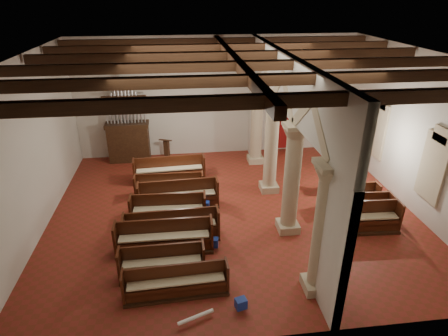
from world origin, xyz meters
TOP-DOWN VIEW (x-y plane):
  - floor at (0.00, 0.00)m, footprint 14.00×14.00m
  - ceiling at (0.00, 0.00)m, footprint 14.00×14.00m
  - wall_back at (0.00, 6.00)m, footprint 14.00×0.02m
  - wall_front at (0.00, -6.00)m, footprint 14.00×0.02m
  - wall_left at (-7.00, 0.00)m, footprint 0.02×12.00m
  - wall_right at (7.00, 0.00)m, footprint 0.02×12.00m
  - ceiling_beams at (0.00, 0.00)m, footprint 13.80×11.80m
  - arcade at (1.80, 0.00)m, footprint 0.90×11.90m
  - window_right_a at (6.98, -1.50)m, footprint 0.03×1.00m
  - window_right_b at (6.98, 2.50)m, footprint 0.03×1.00m
  - window_back at (5.00, 5.98)m, footprint 1.00×0.03m
  - pipe_organ at (-4.50, 5.50)m, footprint 2.10×0.85m
  - lectern at (-2.63, 5.06)m, footprint 0.64×0.68m
  - dossal_curtain at (3.50, 5.92)m, footprint 1.80×0.07m
  - processional_banner at (5.34, 4.15)m, footprint 0.59×0.75m
  - hymnal_box_a at (-0.51, -5.05)m, footprint 0.35×0.31m
  - hymnal_box_b at (-0.98, -2.27)m, footprint 0.34×0.30m
  - hymnal_box_c at (-1.08, 0.14)m, footprint 0.37×0.33m
  - tube_heater_a at (-1.74, -5.28)m, footprint 0.98×0.45m
  - tube_heater_b at (-2.38, -3.65)m, footprint 1.09×0.49m
  - nave_pew_0 at (-2.23, -4.23)m, footprint 3.00×0.76m
  - nave_pew_1 at (-2.64, -3.37)m, footprint 2.58×0.71m
  - nave_pew_2 at (-2.60, -2.18)m, footprint 3.21×0.79m
  - nave_pew_3 at (-2.36, -1.56)m, footprint 3.31×0.84m
  - nave_pew_4 at (-2.49, -0.43)m, footprint 2.83×0.85m
  - nave_pew_5 at (-2.10, 0.53)m, footprint 3.19×0.91m
  - nave_pew_6 at (-2.48, 1.59)m, footprint 2.90×0.71m
  - nave_pew_7 at (-2.48, 2.95)m, footprint 3.24×0.94m
  - aisle_pew_0 at (4.69, -1.86)m, footprint 2.16×0.85m
  - aisle_pew_1 at (4.86, -1.09)m, footprint 2.09×0.80m
  - aisle_pew_2 at (4.78, -0.27)m, footprint 2.05×0.69m
  - aisle_pew_3 at (4.86, 0.92)m, footprint 1.60×0.65m

SIDE VIEW (x-z plane):
  - floor at x=0.00m, z-range 0.00..0.00m
  - tube_heater_a at x=-1.74m, z-range 0.11..0.21m
  - tube_heater_b at x=-2.38m, z-range 0.10..0.22m
  - hymnal_box_a at x=-0.51m, z-range 0.10..0.40m
  - hymnal_box_b at x=-0.98m, z-range 0.10..0.40m
  - hymnal_box_c at x=-1.08m, z-range 0.10..0.42m
  - nave_pew_0 at x=-2.23m, z-range -0.16..0.78m
  - nave_pew_6 at x=-2.48m, z-range -0.16..0.80m
  - aisle_pew_3 at x=4.86m, z-range -0.15..0.80m
  - aisle_pew_2 at x=4.78m, z-range -0.17..0.84m
  - nave_pew_1 at x=-2.64m, z-range -0.17..0.85m
  - aisle_pew_1 at x=4.86m, z-range -0.17..0.86m
  - nave_pew_3 at x=-2.36m, z-range -0.19..0.90m
  - nave_pew_4 at x=-2.49m, z-range -0.19..0.92m
  - nave_pew_2 at x=-2.60m, z-range -0.19..0.94m
  - nave_pew_7 at x=-2.48m, z-range -0.19..0.94m
  - aisle_pew_0 at x=4.69m, z-range -0.18..0.94m
  - nave_pew_5 at x=-2.10m, z-range -0.20..0.96m
  - lectern at x=-2.63m, z-range -0.11..1.19m
  - processional_banner at x=5.34m, z-range -0.48..2.14m
  - dossal_curtain at x=3.50m, z-range 0.08..2.25m
  - pipe_organ at x=-4.50m, z-range -0.83..3.57m
  - window_right_a at x=6.98m, z-range 1.10..3.30m
  - window_right_b at x=6.98m, z-range 1.10..3.30m
  - window_back at x=5.00m, z-range 1.10..3.30m
  - wall_back at x=0.00m, z-range 0.00..6.00m
  - wall_front at x=0.00m, z-range 0.00..6.00m
  - wall_left at x=-7.00m, z-range 0.00..6.00m
  - wall_right at x=7.00m, z-range 0.00..6.00m
  - arcade at x=1.80m, z-range 0.56..6.56m
  - ceiling_beams at x=0.00m, z-range 5.67..5.97m
  - ceiling at x=0.00m, z-range 6.00..6.00m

